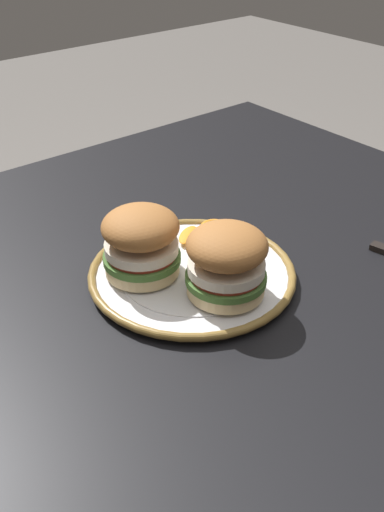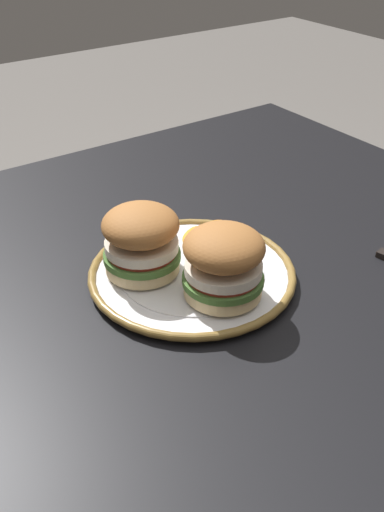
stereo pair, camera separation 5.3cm
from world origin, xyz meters
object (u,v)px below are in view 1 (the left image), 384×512
object	(u,v)px
dining_table	(200,305)
sandwich_half_right	(141,241)
sandwich_half_left	(227,261)
dinner_plate	(192,273)

from	to	relation	value
dining_table	sandwich_half_right	distance (m)	0.21
dining_table	sandwich_half_left	bearing A→B (deg)	64.51
dinner_plate	sandwich_half_left	distance (m)	0.09
dining_table	sandwich_half_left	distance (m)	0.22
dining_table	sandwich_half_right	world-z (taller)	sandwich_half_right
sandwich_half_left	dining_table	bearing A→B (deg)	-115.49
dining_table	dinner_plate	distance (m)	0.14
dinner_plate	sandwich_half_right	distance (m)	0.09
dining_table	dinner_plate	xyz separation A→B (m)	(0.06, 0.05, 0.12)
sandwich_half_left	sandwich_half_right	distance (m)	0.13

